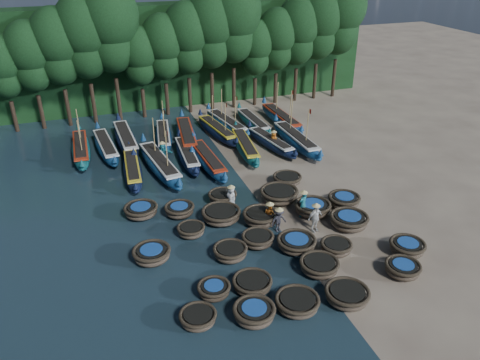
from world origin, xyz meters
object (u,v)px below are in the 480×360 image
object	(u,v)px
long_boat_5	(208,160)
fisherman_4	(315,217)
coracle_15	(191,230)
coracle_14	(349,220)
coracle_22	(223,197)
fisherman_5	(163,152)
coracle_20	(141,210)
coracle_13	(297,243)
coracle_1	(254,313)
coracle_9	(407,247)
long_boat_3	(160,164)
long_boat_2	(133,170)
coracle_19	(344,200)
long_boat_17	(281,118)
coracle_4	(403,268)
coracle_16	(221,215)
fisherman_1	(303,203)
fisherman_6	(273,139)
coracle_11	(230,252)
coracle_3	(347,295)
coracle_10	(152,254)
long_boat_13	(187,135)
long_boat_16	(253,122)
long_boat_9	(81,149)
long_boat_11	(126,139)
fisherman_2	(270,213)
coracle_21	(180,210)
long_boat_8	(296,140)
long_boat_10	(106,147)
coracle_17	(261,217)
coracle_5	(214,290)
long_boat_6	(245,146)
coracle_8	(336,247)
long_boat_14	(217,130)
long_boat_4	(187,155)
coracle_18	(313,208)
coracle_6	(252,283)
fisherman_0	(231,196)
fisherman_3	(279,220)
coracle_2	(297,303)
long_boat_12	(164,136)
coracle_23	(279,194)
coracle_12	(258,239)

from	to	relation	value
long_boat_5	fisherman_4	size ratio (longest dim) A/B	4.05
coracle_15	fisherman_4	xyz separation A→B (m)	(7.04, -1.96, 0.58)
coracle_14	coracle_22	bearing A→B (deg)	139.80
fisherman_5	coracle_14	bearing A→B (deg)	-34.81
coracle_20	coracle_13	bearing A→B (deg)	-39.84
coracle_1	coracle_22	distance (m)	10.88
coracle_9	long_boat_3	xyz separation A→B (m)	(-10.96, 14.72, 0.17)
long_boat_2	coracle_19	bearing A→B (deg)	-32.34
long_boat_2	long_boat_17	size ratio (longest dim) A/B	0.86
coracle_4	coracle_16	distance (m)	10.88
long_boat_3	long_boat_17	xyz separation A→B (m)	(12.57, 6.17, -0.02)
fisherman_1	fisherman_6	size ratio (longest dim) A/B	1.11
coracle_11	coracle_14	size ratio (longest dim) A/B	0.83
coracle_22	long_boat_2	bearing A→B (deg)	130.23
coracle_3	coracle_10	xyz separation A→B (m)	(-8.26, 6.29, 0.03)
long_boat_13	long_boat_16	world-z (taller)	long_boat_13
long_boat_9	long_boat_11	distance (m)	3.76
fisherman_1	fisherman_2	world-z (taller)	fisherman_1
coracle_1	coracle_21	bearing A→B (deg)	96.70
coracle_11	long_boat_8	size ratio (longest dim) A/B	0.23
coracle_15	long_boat_10	xyz separation A→B (m)	(-3.62, 13.92, 0.17)
coracle_17	coracle_22	world-z (taller)	coracle_17
coracle_1	coracle_13	distance (m)	6.07
coracle_5	coracle_21	xyz separation A→B (m)	(0.07, 7.87, 0.04)
coracle_9	long_boat_16	world-z (taller)	long_boat_16
long_boat_5	long_boat_6	distance (m)	3.89
long_boat_9	long_boat_16	bearing A→B (deg)	5.55
coracle_8	coracle_11	distance (m)	5.86
long_boat_14	fisherman_2	world-z (taller)	long_boat_14
long_boat_4	fisherman_4	distance (m)	13.11
long_boat_3	long_boat_10	world-z (taller)	long_boat_3
coracle_18	long_boat_14	size ratio (longest dim) A/B	0.35
coracle_6	coracle_16	world-z (taller)	coracle_16
fisherman_0	fisherman_3	bearing A→B (deg)	4.87
long_boat_4	long_boat_2	bearing A→B (deg)	-161.45
coracle_5	coracle_20	size ratio (longest dim) A/B	0.78
coracle_2	coracle_22	world-z (taller)	coracle_22
coracle_13	fisherman_1	world-z (taller)	fisherman_1
fisherman_0	coracle_15	bearing A→B (deg)	-78.03
long_boat_12	fisherman_0	size ratio (longest dim) A/B	4.26
coracle_21	fisherman_1	distance (m)	7.73
coracle_11	fisherman_5	bearing A→B (deg)	94.56
coracle_14	coracle_23	world-z (taller)	coracle_23
coracle_1	fisherman_1	size ratio (longest dim) A/B	1.08
long_boat_13	long_boat_16	distance (m)	6.77
coracle_21	fisherman_4	distance (m)	8.43
coracle_14	long_boat_6	world-z (taller)	long_boat_6
coracle_11	coracle_14	distance (m)	7.74
coracle_12	coracle_20	xyz separation A→B (m)	(-5.78, 5.32, 0.02)
coracle_2	coracle_19	distance (m)	10.33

